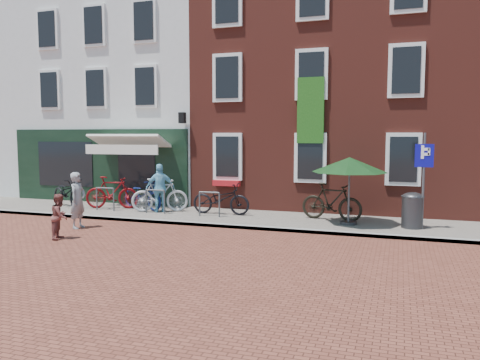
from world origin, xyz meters
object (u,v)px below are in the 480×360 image
(litter_bin, at_px, (413,208))
(bicycle_4, at_px, (221,199))
(cafe_person, at_px, (160,188))
(bicycle_5, at_px, (332,202))
(bicycle_0, at_px, (67,193))
(parking_sign, at_px, (424,169))
(bicycle_1, at_px, (112,192))
(bicycle_3, at_px, (160,195))
(parasol, at_px, (350,162))
(bicycle_2, at_px, (143,195))
(woman, at_px, (78,200))
(boy, at_px, (60,216))

(litter_bin, bearing_deg, bicycle_4, 175.63)
(cafe_person, relative_size, bicycle_5, 0.86)
(bicycle_0, bearing_deg, cafe_person, -63.60)
(litter_bin, distance_m, parking_sign, 1.19)
(bicycle_0, distance_m, bicycle_1, 1.87)
(bicycle_1, bearing_deg, bicycle_0, 78.87)
(parking_sign, bearing_deg, bicycle_0, 178.54)
(cafe_person, height_order, bicycle_0, cafe_person)
(bicycle_4, bearing_deg, bicycle_3, 95.38)
(cafe_person, bearing_deg, bicycle_1, -37.92)
(parasol, distance_m, bicycle_5, 1.50)
(bicycle_4, distance_m, bicycle_5, 3.70)
(bicycle_1, relative_size, bicycle_5, 1.00)
(cafe_person, height_order, bicycle_1, cafe_person)
(bicycle_2, xyz_separation_m, bicycle_5, (6.77, -0.05, 0.06))
(cafe_person, height_order, bicycle_3, cafe_person)
(bicycle_0, bearing_deg, parasol, -64.89)
(parasol, relative_size, bicycle_1, 1.15)
(parking_sign, bearing_deg, bicycle_5, 166.85)
(bicycle_0, relative_size, bicycle_5, 1.03)
(woman, height_order, bicycle_5, woman)
(bicycle_3, bearing_deg, cafe_person, -145.47)
(parasol, bearing_deg, cafe_person, 178.07)
(bicycle_0, xyz_separation_m, bicycle_3, (3.87, 0.03, 0.06))
(bicycle_3, xyz_separation_m, bicycle_5, (5.91, 0.27, 0.00))
(parking_sign, height_order, woman, parking_sign)
(woman, bearing_deg, cafe_person, -25.81)
(litter_bin, relative_size, bicycle_2, 0.55)
(woman, bearing_deg, boy, -164.47)
(litter_bin, bearing_deg, parking_sign, -21.57)
(bicycle_3, bearing_deg, bicycle_4, -108.47)
(boy, height_order, bicycle_0, boy)
(cafe_person, xyz_separation_m, bicycle_0, (-3.91, -0.01, -0.31))
(woman, relative_size, bicycle_1, 0.86)
(boy, distance_m, cafe_person, 4.36)
(cafe_person, distance_m, bicycle_3, 0.26)
(litter_bin, relative_size, cafe_person, 0.65)
(parasol, xyz_separation_m, bicycle_0, (-10.36, 0.21, -1.35))
(litter_bin, relative_size, bicycle_5, 0.56)
(parking_sign, height_order, parasol, parking_sign)
(parasol, xyz_separation_m, bicycle_4, (-4.28, 0.46, -1.35))
(parasol, relative_size, bicycle_5, 1.15)
(woman, height_order, bicycle_3, woman)
(cafe_person, height_order, bicycle_5, cafe_person)
(parking_sign, bearing_deg, bicycle_3, 177.66)
(bicycle_0, distance_m, bicycle_2, 3.03)
(litter_bin, height_order, bicycle_0, litter_bin)
(litter_bin, xyz_separation_m, bicycle_5, (-2.39, 0.52, 0.02))
(bicycle_1, height_order, bicycle_2, bicycle_1)
(boy, bearing_deg, litter_bin, -83.79)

